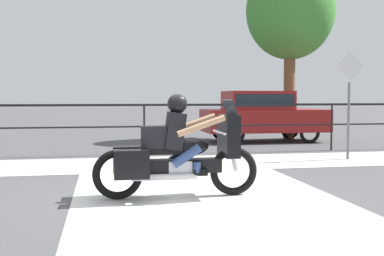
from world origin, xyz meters
TOP-DOWN VIEW (x-y plane):
  - ground_plane at (0.00, 0.00)m, footprint 120.00×120.00m
  - sidewalk_band at (0.00, 3.40)m, footprint 44.00×2.40m
  - crosswalk_band at (0.41, -0.20)m, footprint 3.76×6.00m
  - fence_railing at (0.00, 5.23)m, footprint 36.00×0.05m
  - motorcycle at (0.01, -0.10)m, footprint 2.41×0.76m
  - parked_car at (4.02, 7.93)m, footprint 3.93×1.76m
  - street_sign at (4.56, 3.32)m, footprint 0.72×0.06m
  - tree_behind_sign at (5.33, 8.85)m, footprint 3.02×3.02m

SIDE VIEW (x-z plane):
  - ground_plane at x=0.00m, z-range 0.00..0.00m
  - crosswalk_band at x=0.41m, z-range 0.00..0.01m
  - sidewalk_band at x=0.00m, z-range 0.00..0.01m
  - motorcycle at x=0.01m, z-range -0.08..1.42m
  - parked_car at x=4.02m, z-range 0.11..1.74m
  - fence_railing at x=0.00m, z-range 0.36..1.64m
  - street_sign at x=4.56m, z-range 0.32..2.81m
  - tree_behind_sign at x=5.33m, z-range 1.32..7.38m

